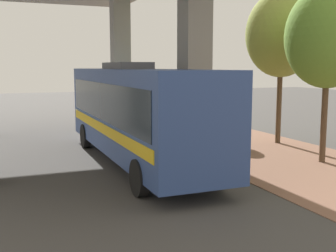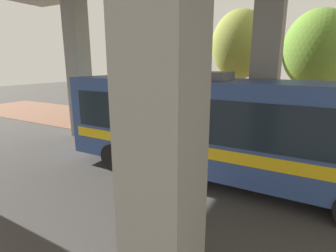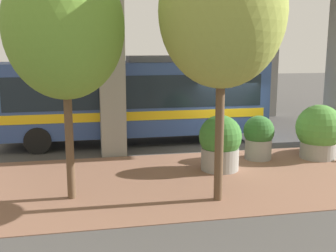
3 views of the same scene
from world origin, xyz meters
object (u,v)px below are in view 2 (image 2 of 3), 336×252
(planter_middle, at_px, (136,115))
(planter_extra, at_px, (166,123))
(planter_front, at_px, (205,121))
(street_tree_near, at_px, (317,50))
(fire_hydrant, at_px, (115,116))
(street_tree_far, at_px, (240,45))
(planter_back, at_px, (105,115))
(bus, at_px, (218,123))

(planter_middle, distance_m, planter_extra, 2.17)
(planter_front, distance_m, street_tree_near, 6.06)
(planter_middle, bearing_deg, planter_extra, 81.94)
(fire_hydrant, relative_size, planter_front, 0.61)
(fire_hydrant, relative_size, street_tree_far, 0.16)
(fire_hydrant, height_order, planter_front, planter_front)
(street_tree_near, distance_m, street_tree_far, 3.87)
(planter_front, bearing_deg, planter_back, -77.64)
(fire_hydrant, bearing_deg, bus, 61.59)
(planter_front, xyz_separation_m, planter_back, (1.25, -5.72, -0.04))
(planter_middle, relative_size, planter_back, 1.12)
(bus, xyz_separation_m, street_tree_near, (-6.17, 2.44, 2.48))
(planter_front, height_order, planter_extra, planter_front)
(bus, relative_size, planter_extra, 6.88)
(planter_middle, xyz_separation_m, street_tree_near, (-2.38, 8.53, 3.44))
(street_tree_near, relative_size, street_tree_far, 0.93)
(planter_front, distance_m, planter_back, 5.85)
(planter_middle, distance_m, street_tree_near, 9.50)
(bus, height_order, planter_middle, bus)
(planter_middle, bearing_deg, street_tree_far, 124.24)
(fire_hydrant, distance_m, street_tree_far, 8.48)
(bus, bearing_deg, street_tree_near, 158.42)
(street_tree_far, bearing_deg, planter_extra, -36.56)
(fire_hydrant, bearing_deg, planter_back, 12.02)
(planter_middle, bearing_deg, street_tree_near, 105.60)
(fire_hydrant, xyz_separation_m, street_tree_far, (-2.61, 6.87, 4.22))
(planter_front, xyz_separation_m, planter_extra, (0.99, -1.74, -0.09))
(planter_front, relative_size, street_tree_near, 0.29)
(planter_back, relative_size, planter_extra, 1.10)
(planter_extra, bearing_deg, street_tree_near, 112.80)
(planter_middle, relative_size, street_tree_near, 0.31)
(planter_middle, bearing_deg, planter_front, 99.98)
(fire_hydrant, xyz_separation_m, planter_middle, (0.64, 2.09, 0.41))
(planter_front, distance_m, street_tree_far, 4.74)
(bus, height_order, fire_hydrant, bus)
(fire_hydrant, bearing_deg, street_tree_far, 110.82)
(bus, distance_m, planter_extra, 5.38)
(bus, height_order, street_tree_far, street_tree_far)
(planter_back, xyz_separation_m, street_tree_far, (-3.82, 6.61, 3.92))
(planter_middle, height_order, street_tree_near, street_tree_near)
(fire_hydrant, bearing_deg, planter_extra, 77.42)
(bus, bearing_deg, planter_middle, -121.85)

